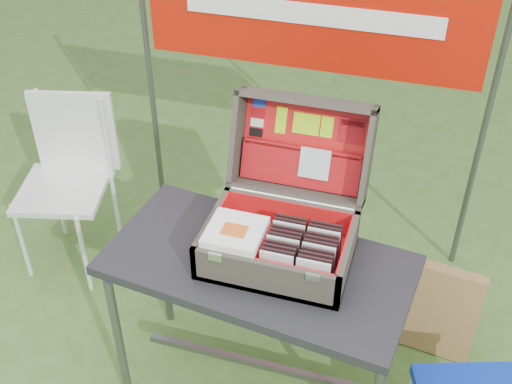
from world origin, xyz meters
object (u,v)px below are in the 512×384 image
(table, at_px, (258,326))
(suitcase, at_px, (283,199))
(chair, at_px, (63,192))
(cardboard_box, at_px, (429,308))

(table, height_order, suitcase, suitcase)
(chair, relative_size, cardboard_box, 2.04)
(cardboard_box, bearing_deg, suitcase, -143.00)
(table, xyz_separation_m, cardboard_box, (0.68, 0.45, -0.14))
(suitcase, bearing_deg, cardboard_box, 30.02)
(chair, height_order, cardboard_box, chair)
(suitcase, distance_m, chair, 1.39)
(table, relative_size, chair, 1.26)
(suitcase, relative_size, cardboard_box, 1.22)
(suitcase, bearing_deg, table, -126.38)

